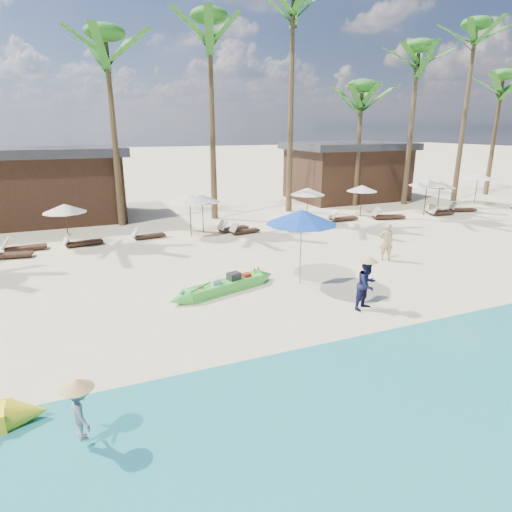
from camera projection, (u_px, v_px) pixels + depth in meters
name	position (u px, v px, depth m)	size (l,w,h in m)	color
ground	(283.00, 308.00, 13.32)	(240.00, 240.00, 0.00)	beige
wet_sand_strip	(388.00, 397.00, 8.90)	(240.00, 4.50, 0.01)	tan
green_canoe	(225.00, 286.00, 14.60)	(4.62, 1.67, 0.60)	green
tourist	(386.00, 242.00, 17.90)	(0.59, 0.39, 1.62)	tan
vendor_green	(367.00, 285.00, 13.05)	(0.77, 0.60, 1.59)	#141437
vendor_yellow	(81.00, 412.00, 7.34)	(0.68, 0.39, 1.05)	gray
blue_umbrella	(302.00, 217.00, 14.76)	(2.50, 2.50, 2.69)	#99999E
lounger_3_right	(7.00, 254.00, 18.33)	(1.87, 0.82, 0.61)	#342015
resort_parasol_4	(64.00, 208.00, 19.67)	(1.97, 1.97, 2.03)	#342015
lounger_4_left	(23.00, 247.00, 19.38)	(1.86, 0.70, 0.62)	#342015
lounger_4_right	(81.00, 242.00, 20.25)	(1.82, 0.80, 0.60)	#342015
resort_parasol_5	(190.00, 199.00, 21.58)	(2.11, 2.11, 2.17)	#342015
lounger_5_left	(147.00, 235.00, 21.60)	(1.67, 0.68, 0.55)	#342015
resort_parasol_6	(202.00, 198.00, 22.42)	(1.98, 1.98, 2.04)	#342015
lounger_6_left	(243.00, 230.00, 22.59)	(1.70, 0.78, 0.56)	#342015
lounger_6_right	(232.00, 228.00, 23.06)	(1.82, 0.95, 0.59)	#342015
resort_parasol_7	(308.00, 191.00, 24.60)	(2.02, 2.02, 2.08)	#342015
lounger_7_left	(283.00, 223.00, 24.39)	(1.70, 0.82, 0.56)	#342015
lounger_7_right	(297.00, 226.00, 23.46)	(1.82, 0.58, 0.61)	#342015
resort_parasol_8	(362.00, 188.00, 26.55)	(1.92, 1.92, 1.98)	#342015
lounger_8_left	(342.00, 218.00, 25.70)	(1.80, 0.57, 0.61)	#342015
resort_parasol_9	(427.00, 182.00, 26.90)	(2.26, 2.26, 2.32)	#342015
lounger_9_left	(386.00, 216.00, 26.19)	(2.09, 1.13, 0.68)	#342015
lounger_9_right	(440.00, 213.00, 27.31)	(1.66, 0.63, 0.55)	#342015
resort_parasol_10	(440.00, 185.00, 27.91)	(1.97, 1.97, 2.03)	#342015
lounger_10_left	(437.00, 211.00, 27.84)	(1.74, 0.64, 0.58)	#342015
lounger_10_right	(461.00, 209.00, 28.52)	(1.83, 1.00, 0.60)	#342015
resort_parasol_11	(478.00, 176.00, 30.62)	(2.24, 2.24, 2.31)	#342015
palm_3	(108.00, 64.00, 22.24)	(2.08, 2.08, 10.52)	brown
palm_4	(210.00, 52.00, 23.78)	(2.08, 2.08, 11.70)	brown
palm_5	(293.00, 33.00, 25.66)	(2.08, 2.08, 13.60)	brown
palm_6	(361.00, 102.00, 28.84)	(2.08, 2.08, 8.51)	brown
palm_7	(417.00, 72.00, 28.91)	(2.08, 2.08, 11.08)	brown
palm_8	(473.00, 56.00, 29.91)	(2.08, 2.08, 12.70)	brown
palm_9	(501.00, 92.00, 33.72)	(2.08, 2.08, 9.82)	brown
pavilion_west	(32.00, 184.00, 25.23)	(10.80, 6.60, 4.30)	#342015
pavilion_east	(346.00, 170.00, 33.31)	(8.80, 6.60, 4.30)	#342015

